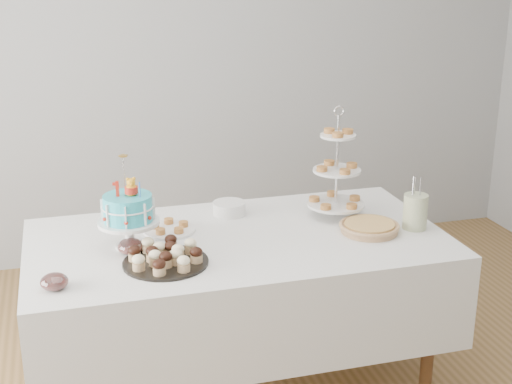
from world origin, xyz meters
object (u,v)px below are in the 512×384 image
object	(u,v)px
cupcake_tray	(165,255)
tiered_stand	(337,171)
birthday_cake	(129,223)
jam_bowl_b	(131,247)
jam_bowl_a	(54,282)
plate_stack	(229,208)
table	(238,282)
pastry_plate	(169,228)
utensil_pitcher	(415,210)
pie	(369,227)

from	to	relation	value
cupcake_tray	tiered_stand	world-z (taller)	tiered_stand
birthday_cake	jam_bowl_b	distance (m)	0.11
tiered_stand	jam_bowl_a	size ratio (longest dim) A/B	5.11
plate_stack	jam_bowl_a	bearing A→B (deg)	-143.52
table	tiered_stand	bearing A→B (deg)	15.27
table	pastry_plate	distance (m)	0.41
table	tiered_stand	xyz separation A→B (m)	(0.54, 0.15, 0.46)
tiered_stand	pastry_plate	distance (m)	0.86
utensil_pitcher	plate_stack	bearing A→B (deg)	144.50
plate_stack	tiered_stand	bearing A→B (deg)	-17.70
cupcake_tray	tiered_stand	distance (m)	0.99
table	utensil_pitcher	distance (m)	0.91
tiered_stand	pie	bearing A→B (deg)	-74.17
birthday_cake	table	bearing A→B (deg)	8.92
jam_bowl_a	table	bearing A→B (deg)	21.49
jam_bowl_a	birthday_cake	bearing A→B (deg)	45.88
cupcake_tray	utensil_pitcher	size ratio (longest dim) A/B	1.42
pie	jam_bowl_b	bearing A→B (deg)	177.44
table	pastry_plate	xyz separation A→B (m)	(-0.29, 0.16, 0.24)
pie	tiered_stand	size ratio (longest dim) A/B	0.51
table	jam_bowl_b	xyz separation A→B (m)	(-0.50, -0.05, 0.26)
table	cupcake_tray	distance (m)	0.50
cupcake_tray	pastry_plate	distance (m)	0.37
cupcake_tray	jam_bowl_b	xyz separation A→B (m)	(-0.13, 0.15, -0.01)
jam_bowl_a	jam_bowl_b	xyz separation A→B (m)	(0.33, 0.27, 0.00)
jam_bowl_b	utensil_pitcher	distance (m)	1.34
plate_stack	jam_bowl_b	distance (m)	0.64
birthday_cake	pastry_plate	world-z (taller)	birthday_cake
pastry_plate	jam_bowl_a	world-z (taller)	jam_bowl_a
table	birthday_cake	world-z (taller)	birthday_cake
pastry_plate	jam_bowl_b	bearing A→B (deg)	-133.51
pastry_plate	jam_bowl_b	world-z (taller)	jam_bowl_b
birthday_cake	tiered_stand	world-z (taller)	tiered_stand
table	plate_stack	world-z (taller)	plate_stack
tiered_stand	plate_stack	distance (m)	0.57
birthday_cake	utensil_pitcher	xyz separation A→B (m)	(1.33, -0.13, -0.02)
pastry_plate	jam_bowl_b	distance (m)	0.30
table	birthday_cake	xyz separation A→B (m)	(-0.49, 0.02, 0.34)
jam_bowl_a	utensil_pitcher	world-z (taller)	utensil_pitcher
plate_stack	pastry_plate	distance (m)	0.36
tiered_stand	utensil_pitcher	bearing A→B (deg)	-41.52
birthday_cake	pastry_plate	size ratio (longest dim) A/B	1.70
birthday_cake	pie	bearing A→B (deg)	4.64
pastry_plate	jam_bowl_b	xyz separation A→B (m)	(-0.20, -0.22, 0.02)
pie	tiered_stand	bearing A→B (deg)	105.83
table	birthday_cake	distance (m)	0.60
birthday_cake	jam_bowl_a	xyz separation A→B (m)	(-0.33, -0.34, -0.08)
table	jam_bowl_b	distance (m)	0.56
utensil_pitcher	tiered_stand	bearing A→B (deg)	130.86
pie	plate_stack	bearing A→B (deg)	144.48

